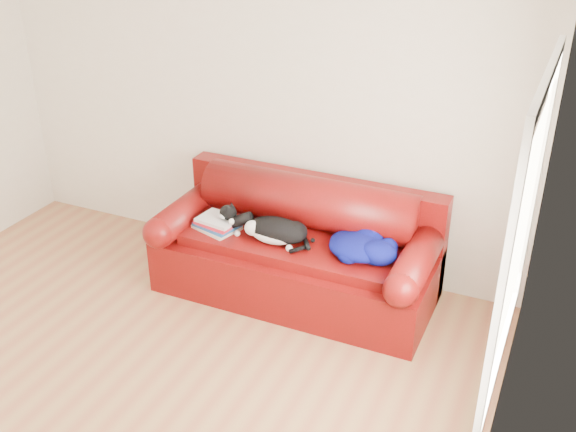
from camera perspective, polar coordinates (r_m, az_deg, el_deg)
name	(u,v)px	position (r m, az deg, el deg)	size (l,w,h in m)	color
ground	(114,390)	(4.57, -14.53, -14.05)	(4.50, 4.50, 0.00)	brown
room_shell	(97,148)	(3.65, -15.86, 5.57)	(4.52, 4.02, 2.61)	beige
sofa_base	(296,267)	(5.18, 0.66, -4.30)	(2.10, 0.90, 0.50)	#400A02
sofa_back	(309,218)	(5.23, 1.75, -0.19)	(2.10, 1.01, 0.88)	#400A02
book_stack	(218,223)	(5.16, -5.98, -0.62)	(0.38, 0.33, 0.10)	beige
cat	(275,231)	(4.94, -1.08, -1.28)	(0.66, 0.30, 0.23)	black
blanket	(362,246)	(4.82, 6.26, -2.52)	(0.54, 0.43, 0.16)	#050243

